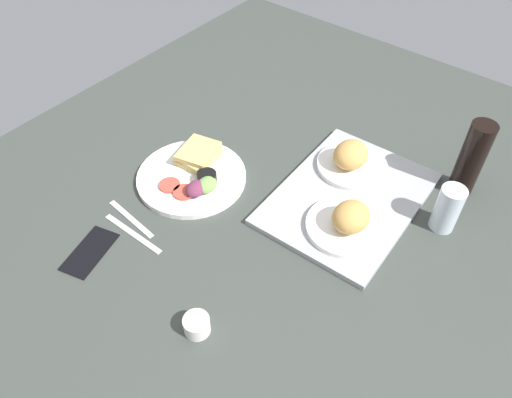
# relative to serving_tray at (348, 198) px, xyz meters

# --- Properties ---
(ground_plane) EXTENTS (1.90, 1.50, 0.03)m
(ground_plane) POSITION_rel_serving_tray_xyz_m (0.16, -0.20, -0.02)
(ground_plane) COLOR #383D38
(serving_tray) EXTENTS (0.46, 0.35, 0.02)m
(serving_tray) POSITION_rel_serving_tray_xyz_m (0.00, 0.00, 0.00)
(serving_tray) COLOR #9EA0A3
(serving_tray) RESTS_ON ground_plane
(bread_plate_near) EXTENTS (0.19, 0.19, 0.08)m
(bread_plate_near) POSITION_rel_serving_tray_xyz_m (-0.09, -0.05, 0.04)
(bread_plate_near) COLOR white
(bread_plate_near) RESTS_ON serving_tray
(bread_plate_far) EXTENTS (0.19, 0.19, 0.08)m
(bread_plate_far) POSITION_rel_serving_tray_xyz_m (0.10, 0.05, 0.04)
(bread_plate_far) COLOR white
(bread_plate_far) RESTS_ON serving_tray
(plate_with_salad) EXTENTS (0.30, 0.30, 0.05)m
(plate_with_salad) POSITION_rel_serving_tray_xyz_m (0.19, -0.37, 0.01)
(plate_with_salad) COLOR white
(plate_with_salad) RESTS_ON ground_plane
(drinking_glass) EXTENTS (0.06, 0.06, 0.13)m
(drinking_glass) POSITION_rel_serving_tray_xyz_m (-0.07, 0.23, 0.05)
(drinking_glass) COLOR silver
(drinking_glass) RESTS_ON ground_plane
(soda_bottle) EXTENTS (0.06, 0.06, 0.21)m
(soda_bottle) POSITION_rel_serving_tray_xyz_m (-0.22, 0.21, 0.10)
(soda_bottle) COLOR black
(soda_bottle) RESTS_ON ground_plane
(espresso_cup) EXTENTS (0.06, 0.06, 0.04)m
(espresso_cup) POSITION_rel_serving_tray_xyz_m (0.52, -0.05, 0.01)
(espresso_cup) COLOR silver
(espresso_cup) RESTS_ON ground_plane
(fork) EXTENTS (0.03, 0.17, 0.01)m
(fork) POSITION_rel_serving_tray_xyz_m (0.40, -0.39, -0.01)
(fork) COLOR #B7B7BC
(fork) RESTS_ON ground_plane
(knife) EXTENTS (0.02, 0.19, 0.01)m
(knife) POSITION_rel_serving_tray_xyz_m (0.43, -0.35, -0.01)
(knife) COLOR #B7B7BC
(knife) RESTS_ON ground_plane
(cell_phone) EXTENTS (0.16, 0.11, 0.01)m
(cell_phone) POSITION_rel_serving_tray_xyz_m (0.53, -0.39, -0.00)
(cell_phone) COLOR black
(cell_phone) RESTS_ON ground_plane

